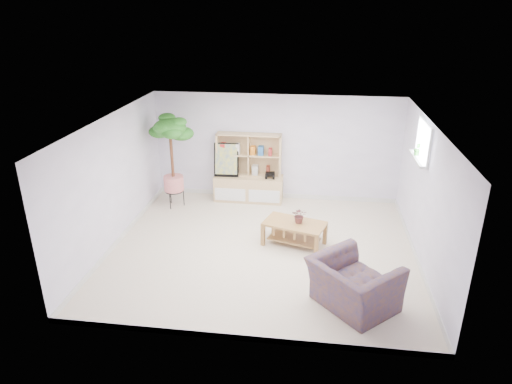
# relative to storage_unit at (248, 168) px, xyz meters

# --- Properties ---
(floor) EXTENTS (5.50, 5.00, 0.01)m
(floor) POSITION_rel_storage_unit_xyz_m (0.59, -2.24, -0.77)
(floor) COLOR beige
(floor) RESTS_ON ground
(ceiling) EXTENTS (5.50, 5.00, 0.01)m
(ceiling) POSITION_rel_storage_unit_xyz_m (0.59, -2.24, 1.63)
(ceiling) COLOR white
(ceiling) RESTS_ON walls
(walls) EXTENTS (5.51, 5.01, 2.40)m
(walls) POSITION_rel_storage_unit_xyz_m (0.59, -2.24, 0.43)
(walls) COLOR white
(walls) RESTS_ON floor
(baseboard) EXTENTS (5.50, 5.00, 0.10)m
(baseboard) POSITION_rel_storage_unit_xyz_m (0.59, -2.24, -0.72)
(baseboard) COLOR silver
(baseboard) RESTS_ON floor
(window) EXTENTS (0.10, 0.98, 0.68)m
(window) POSITION_rel_storage_unit_xyz_m (3.32, -1.64, 1.23)
(window) COLOR silver
(window) RESTS_ON walls
(window_sill) EXTENTS (0.14, 1.00, 0.04)m
(window_sill) POSITION_rel_storage_unit_xyz_m (3.26, -1.64, 0.91)
(window_sill) COLOR silver
(window_sill) RESTS_ON walls
(storage_unit) EXTENTS (1.55, 0.52, 1.55)m
(storage_unit) POSITION_rel_storage_unit_xyz_m (0.00, 0.00, 0.00)
(storage_unit) COLOR #D8B97F
(storage_unit) RESTS_ON floor
(poster) EXTENTS (0.56, 0.15, 0.76)m
(poster) POSITION_rel_storage_unit_xyz_m (-0.49, -0.04, 0.19)
(poster) COLOR yellow
(poster) RESTS_ON storage_unit
(toy_truck) EXTENTS (0.31, 0.22, 0.16)m
(toy_truck) POSITION_rel_storage_unit_xyz_m (0.49, -0.06, -0.11)
(toy_truck) COLOR black
(toy_truck) RESTS_ON storage_unit
(coffee_table) EXTENTS (1.24, 0.90, 0.45)m
(coffee_table) POSITION_rel_storage_unit_xyz_m (1.15, -1.98, -0.55)
(coffee_table) COLOR olive
(coffee_table) RESTS_ON floor
(table_plant) EXTENTS (0.27, 0.24, 0.30)m
(table_plant) POSITION_rel_storage_unit_xyz_m (1.24, -1.97, -0.17)
(table_plant) COLOR #20551D
(table_plant) RESTS_ON coffee_table
(floor_tree) EXTENTS (0.93, 0.93, 2.06)m
(floor_tree) POSITION_rel_storage_unit_xyz_m (-1.58, -0.55, 0.26)
(floor_tree) COLOR #1D5F20
(floor_tree) RESTS_ON floor
(armchair) EXTENTS (1.52, 1.53, 0.85)m
(armchair) POSITION_rel_storage_unit_xyz_m (2.12, -3.75, -0.35)
(armchair) COLOR navy
(armchair) RESTS_ON floor
(sill_plant) EXTENTS (0.15, 0.13, 0.24)m
(sill_plant) POSITION_rel_storage_unit_xyz_m (3.26, -1.51, 1.04)
(sill_plant) COLOR #1D5F20
(sill_plant) RESTS_ON window_sill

